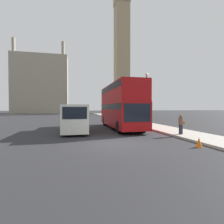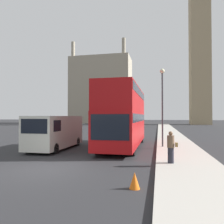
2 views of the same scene
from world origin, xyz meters
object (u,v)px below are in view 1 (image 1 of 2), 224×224
(white_van, at_px, (75,118))
(street_lamp, at_px, (147,92))
(red_double_decker_bus, at_px, (121,104))
(clock_tower, at_px, (122,38))
(pedestrian, at_px, (181,124))
(parked_sedan, at_px, (72,114))

(white_van, xyz_separation_m, street_lamp, (7.82, 2.08, 2.70))
(red_double_decker_bus, bearing_deg, clock_tower, 74.25)
(white_van, height_order, street_lamp, street_lamp)
(white_van, bearing_deg, pedestrian, -25.44)
(clock_tower, xyz_separation_m, parked_sedan, (-20.46, -25.93, -30.95))
(street_lamp, bearing_deg, white_van, -165.10)
(pedestrian, xyz_separation_m, parked_sedan, (-8.70, 33.38, -0.28))
(pedestrian, height_order, parked_sedan, pedestrian)
(white_van, xyz_separation_m, parked_sedan, (-0.58, 29.52, -0.68))
(red_double_decker_bus, height_order, street_lamp, street_lamp)
(clock_tower, height_order, white_van, clock_tower)
(pedestrian, xyz_separation_m, street_lamp, (-0.30, 5.94, 3.10))
(clock_tower, bearing_deg, red_double_decker_bus, -105.75)
(white_van, bearing_deg, red_double_decker_bus, 23.37)
(red_double_decker_bus, bearing_deg, street_lamp, -0.20)
(clock_tower, bearing_deg, pedestrian, -101.22)
(red_double_decker_bus, xyz_separation_m, parked_sedan, (-5.42, 27.43, -1.93))
(clock_tower, relative_size, street_lamp, 10.40)
(street_lamp, distance_m, parked_sedan, 28.89)
(street_lamp, xyz_separation_m, parked_sedan, (-8.40, 27.44, -3.38))
(street_lamp, bearing_deg, clock_tower, 77.26)
(pedestrian, relative_size, parked_sedan, 0.35)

